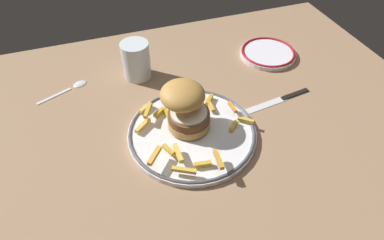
{
  "coord_description": "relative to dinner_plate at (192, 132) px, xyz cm",
  "views": [
    {
      "loc": [
        -13.34,
        -41.55,
        53.49
      ],
      "look_at": [
        2.71,
        4.75,
        4.6
      ],
      "focal_mm": 30.8,
      "sensor_mm": 36.0,
      "label": 1
    }
  ],
  "objects": [
    {
      "name": "spoon",
      "position": [
        -22.99,
        25.61,
        -0.48
      ],
      "size": [
        12.91,
        6.76,
        0.9
      ],
      "color": "silver",
      "rests_on": "ground_plane"
    },
    {
      "name": "ground_plane",
      "position": [
        -2.71,
        -4.75,
        -2.84
      ],
      "size": [
        126.62,
        104.16,
        4.0
      ],
      "primitive_type": "cube",
      "color": "#927052"
    },
    {
      "name": "side_plate",
      "position": [
        30.57,
        22.01,
        -0.0
      ],
      "size": [
        15.72,
        15.72,
        1.6
      ],
      "color": "silver",
      "rests_on": "ground_plane"
    },
    {
      "name": "fries_pile",
      "position": [
        -1.7,
        -0.28,
        1.78
      ],
      "size": [
        25.67,
        24.14,
        2.76
      ],
      "color": "#E3B24C",
      "rests_on": "dinner_plate"
    },
    {
      "name": "water_glass",
      "position": [
        -6.51,
        24.89,
        3.55
      ],
      "size": [
        7.2,
        7.2,
        9.75
      ],
      "color": "silver",
      "rests_on": "ground_plane"
    },
    {
      "name": "dinner_plate",
      "position": [
        0.0,
        0.0,
        0.0
      ],
      "size": [
        28.08,
        28.08,
        1.6
      ],
      "color": "silver",
      "rests_on": "ground_plane"
    },
    {
      "name": "burger",
      "position": [
        -0.59,
        2.41,
        5.88
      ],
      "size": [
        10.94,
        11.65,
        10.22
      ],
      "color": "#B88642",
      "rests_on": "dinner_plate"
    },
    {
      "name": "knife",
      "position": [
        25.17,
        3.98,
        -0.58
      ],
      "size": [
        18.05,
        3.75,
        0.7
      ],
      "color": "black",
      "rests_on": "ground_plane"
    }
  ]
}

